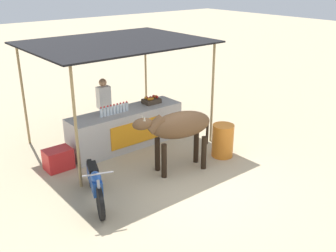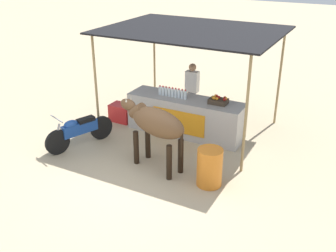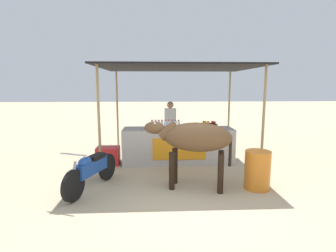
# 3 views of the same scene
# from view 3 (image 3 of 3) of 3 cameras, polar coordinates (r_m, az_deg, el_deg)

# --- Properties ---
(ground_plane) EXTENTS (60.00, 60.00, 0.00)m
(ground_plane) POSITION_cam_3_polar(r_m,az_deg,el_deg) (5.33, 4.24, -14.66)
(ground_plane) COLOR tan
(stall_counter) EXTENTS (3.00, 0.82, 0.96)m
(stall_counter) POSITION_cam_3_polar(r_m,az_deg,el_deg) (7.26, 2.19, -4.26)
(stall_counter) COLOR #B2ADA8
(stall_counter) RESTS_ON ground
(stall_awning) EXTENTS (4.20, 3.20, 2.63)m
(stall_awning) POSITION_cam_3_polar(r_m,az_deg,el_deg) (7.39, 2.08, 11.92)
(stall_awning) COLOR black
(stall_awning) RESTS_ON ground
(water_bottle_row) EXTENTS (0.79, 0.07, 0.25)m
(water_bottle_row) POSITION_cam_3_polar(r_m,az_deg,el_deg) (7.08, -0.57, 0.31)
(water_bottle_row) COLOR silver
(water_bottle_row) RESTS_ON stall_counter
(fruit_crate) EXTENTS (0.44, 0.32, 0.18)m
(fruit_crate) POSITION_cam_3_polar(r_m,az_deg,el_deg) (7.33, 8.78, 0.20)
(fruit_crate) COLOR #3F3326
(fruit_crate) RESTS_ON stall_counter
(vendor_behind_counter) EXTENTS (0.34, 0.22, 1.65)m
(vendor_behind_counter) POSITION_cam_3_polar(r_m,az_deg,el_deg) (7.92, 0.48, -0.44)
(vendor_behind_counter) COLOR #383842
(vendor_behind_counter) RESTS_ON ground
(cooler_box) EXTENTS (0.60, 0.44, 0.48)m
(cooler_box) POSITION_cam_3_polar(r_m,az_deg,el_deg) (7.32, -12.89, -6.32)
(cooler_box) COLOR red
(cooler_box) RESTS_ON ground
(water_barrel) EXTENTS (0.52, 0.52, 0.80)m
(water_barrel) POSITION_cam_3_polar(r_m,az_deg,el_deg) (5.77, 18.87, -9.04)
(water_barrel) COLOR orange
(water_barrel) RESTS_ON ground
(cow) EXTENTS (1.85, 0.85, 1.44)m
(cow) POSITION_cam_3_polar(r_m,az_deg,el_deg) (5.39, 5.67, -2.87)
(cow) COLOR brown
(cow) RESTS_ON ground
(motorcycle_parked) EXTENTS (0.80, 1.72, 0.90)m
(motorcycle_parked) POSITION_cam_3_polar(r_m,az_deg,el_deg) (5.62, -16.38, -9.07)
(motorcycle_parked) COLOR black
(motorcycle_parked) RESTS_ON ground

